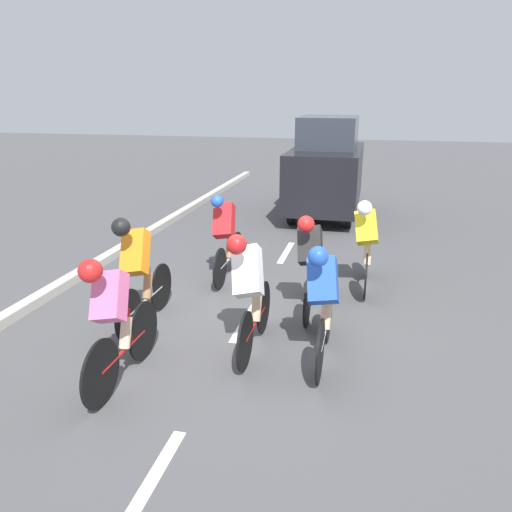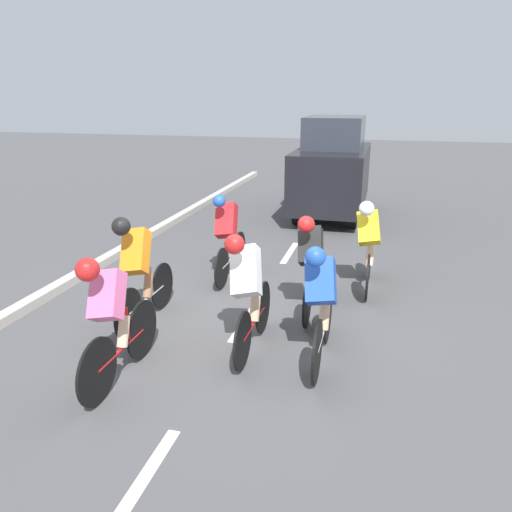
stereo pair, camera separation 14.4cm
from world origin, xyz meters
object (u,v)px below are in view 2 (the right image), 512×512
cyclist_red (228,235)px  cyclist_yellow (369,243)px  cyclist_orange (138,267)px  cyclist_black (311,262)px  cyclist_white (248,289)px  support_car (333,168)px  cyclist_blue (321,301)px  cyclist_pink (111,315)px

cyclist_red → cyclist_yellow: 2.29m
cyclist_orange → cyclist_black: bearing=-156.5°
cyclist_red → cyclist_orange: bearing=72.8°
cyclist_white → cyclist_red: cyclist_white is taller
cyclist_red → support_car: support_car is taller
cyclist_white → support_car: (-0.15, -7.55, 0.40)m
cyclist_red → cyclist_black: (-1.55, 1.04, 0.00)m
cyclist_orange → support_car: size_ratio=0.44×
cyclist_blue → cyclist_yellow: 2.52m
cyclist_yellow → cyclist_black: cyclist_yellow is taller
cyclist_white → cyclist_yellow: (-1.29, -2.43, -0.03)m
cyclist_orange → cyclist_red: 2.07m
cyclist_pink → cyclist_black: (-1.77, -2.32, -0.01)m
cyclist_yellow → cyclist_red: bearing=2.5°
cyclist_orange → cyclist_white: cyclist_orange is taller
cyclist_red → support_car: 5.35m
cyclist_red → cyclist_yellow: size_ratio=0.99×
cyclist_blue → cyclist_black: size_ratio=0.99×
cyclist_red → support_car: (-1.14, -5.21, 0.44)m
cyclist_blue → cyclist_yellow: bearing=-99.6°
cyclist_red → cyclist_blue: (-1.87, 2.38, -0.00)m
cyclist_black → cyclist_orange: bearing=23.5°
cyclist_red → cyclist_white: bearing=113.0°
cyclist_blue → cyclist_black: (0.32, -1.35, 0.01)m
cyclist_pink → cyclist_blue: size_ratio=0.98×
cyclist_orange → support_car: (-1.75, -7.19, 0.39)m
cyclist_blue → cyclist_orange: bearing=-9.4°
cyclist_pink → support_car: (-1.36, -8.57, 0.42)m
cyclist_blue → cyclist_yellow: cyclist_yellow is taller
cyclist_orange → cyclist_yellow: 3.56m
cyclist_red → cyclist_black: bearing=146.2°
cyclist_red → cyclist_black: cyclist_red is taller
cyclist_white → cyclist_yellow: bearing=-118.0°
cyclist_red → cyclist_yellow: (-2.28, -0.10, 0.01)m
cyclist_yellow → cyclist_black: 1.35m
cyclist_white → cyclist_black: (-0.56, -1.30, -0.03)m
cyclist_black → cyclist_white: bearing=66.8°
cyclist_orange → cyclist_black: (-2.16, -0.94, -0.05)m
cyclist_blue → cyclist_black: cyclist_blue is taller
cyclist_white → cyclist_blue: 0.88m
cyclist_blue → cyclist_white: bearing=-3.2°
cyclist_orange → cyclist_blue: cyclist_orange is taller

